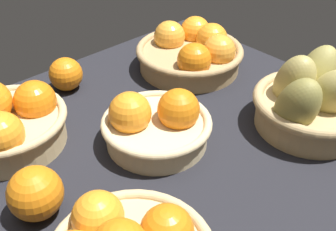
# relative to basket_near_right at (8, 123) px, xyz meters

# --- Properties ---
(market_tray) EXTENTS (0.84, 0.72, 0.03)m
(market_tray) POSITION_rel_basket_near_right_xyz_m (-0.22, 0.16, -0.06)
(market_tray) COLOR black
(market_tray) RESTS_ON ground
(basket_near_right) EXTENTS (0.22, 0.22, 0.12)m
(basket_near_right) POSITION_rel_basket_near_right_xyz_m (0.00, 0.00, 0.00)
(basket_near_right) COLOR tan
(basket_near_right) RESTS_ON market_tray
(basket_near_left) EXTENTS (0.25, 0.25, 0.10)m
(basket_near_left) POSITION_rel_basket_near_right_xyz_m (-0.45, 0.02, -0.00)
(basket_near_left) COLOR tan
(basket_near_left) RESTS_ON market_tray
(basket_far_left_pears) EXTENTS (0.23, 0.22, 0.16)m
(basket_far_left_pears) POSITION_rel_basket_near_right_xyz_m (-0.44, 0.33, 0.01)
(basket_far_left_pears) COLOR tan
(basket_far_left_pears) RESTS_ON market_tray
(basket_center) EXTENTS (0.20, 0.20, 0.10)m
(basket_center) POSITION_rel_basket_near_right_xyz_m (-0.20, 0.17, -0.01)
(basket_center) COLOR #D3BC8C
(basket_center) RESTS_ON market_tray
(loose_orange_front_gap) EXTENTS (0.07, 0.07, 0.07)m
(loose_orange_front_gap) POSITION_rel_basket_near_right_xyz_m (-0.18, -0.10, -0.01)
(loose_orange_front_gap) COLOR orange
(loose_orange_front_gap) RESTS_ON market_tray
(loose_orange_back_gap) EXTENTS (0.08, 0.08, 0.08)m
(loose_orange_back_gap) POSITION_rel_basket_near_right_xyz_m (0.04, 0.18, -0.01)
(loose_orange_back_gap) COLOR orange
(loose_orange_back_gap) RESTS_ON market_tray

